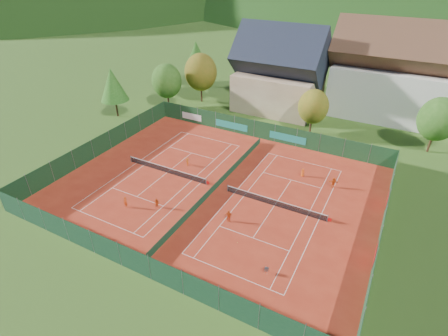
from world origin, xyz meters
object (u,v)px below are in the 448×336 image
ball_hopper (266,269)px  player_left_near (125,202)px  chalet (280,75)px  player_right_far_a (303,173)px  hotel_block_a (392,77)px  player_right_near (229,216)px  player_left_far (188,162)px  player_right_far_b (333,183)px  player_left_mid (157,203)px

ball_hopper → player_left_near: player_left_near is taller
chalet → player_right_far_a: bearing=-61.4°
hotel_block_a → player_left_near: bearing=-118.0°
chalet → player_right_near: bearing=-78.1°
ball_hopper → player_left_far: (-17.60, 13.30, 0.05)m
ball_hopper → player_left_near: size_ratio=0.55×
ball_hopper → player_right_near: bearing=142.7°
player_right_far_a → player_right_far_b: 4.40m
ball_hopper → player_right_near: player_right_near is taller
chalet → player_right_far_a: chalet is taller
hotel_block_a → player_right_far_a: (-7.00, -27.97, -6.79)m
player_right_far_a → player_left_mid: bearing=39.3°
player_left_far → player_right_far_a: player_left_far is taller
player_left_mid → player_right_near: 8.94m
player_left_near → player_right_near: player_right_near is taller
player_left_far → ball_hopper: bearing=167.3°
player_left_mid → player_right_far_b: bearing=30.5°
player_left_mid → hotel_block_a: bearing=56.2°
hotel_block_a → player_right_far_b: size_ratio=14.63×
chalet → hotel_block_a: size_ratio=0.75×
chalet → ball_hopper: 43.09m
player_left_near → player_right_far_b: (21.08, 15.96, 0.01)m
player_left_mid → player_left_far: bearing=93.6°
player_left_near → player_right_far_a: 23.63m
player_left_mid → player_left_far: player_left_mid is taller
player_left_mid → player_right_far_a: size_ratio=1.09×
player_right_near → hotel_block_a: bearing=53.6°
player_left_mid → ball_hopper: bearing=-20.4°
chalet → hotel_block_a: bearing=17.5°
ball_hopper → player_left_mid: player_left_mid is taller
player_left_far → player_right_near: size_ratio=0.80×
player_left_mid → player_left_near: bearing=-162.4°
hotel_block_a → player_right_near: hotel_block_a is taller
player_right_far_b → player_right_near: bearing=35.3°
hotel_block_a → player_right_near: bearing=-105.8°
player_left_near → player_left_mid: bearing=29.3°
player_right_far_a → player_right_far_b: (4.34, -0.71, 0.15)m
player_left_mid → player_right_far_b: size_ratio=0.87×
player_left_mid → player_left_far: (-2.14, 10.02, -0.04)m
player_right_far_a → chalet: bearing=-70.4°
hotel_block_a → player_left_far: hotel_block_a is taller
chalet → ball_hopper: size_ratio=20.25×
player_left_mid → chalet: bearing=79.4°
hotel_block_a → ball_hopper: size_ratio=27.00×
player_right_near → player_right_far_b: size_ratio=1.03×
hotel_block_a → player_left_mid: size_ratio=16.74×
player_left_far → player_right_far_a: (15.49, 4.99, -0.01)m
player_left_near → player_left_mid: 3.77m
player_left_mid → player_right_far_b: player_right_far_b is taller
ball_hopper → player_left_far: player_left_far is taller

